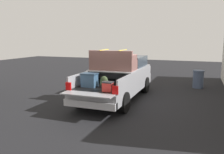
# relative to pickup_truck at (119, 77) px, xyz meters

# --- Properties ---
(ground_plane) EXTENTS (40.00, 40.00, 0.00)m
(ground_plane) POSITION_rel_pickup_truck_xyz_m (-0.36, -0.00, -0.95)
(ground_plane) COLOR black
(pickup_truck) EXTENTS (6.05, 2.06, 2.23)m
(pickup_truck) POSITION_rel_pickup_truck_xyz_m (0.00, 0.00, 0.00)
(pickup_truck) COLOR gray
(pickup_truck) RESTS_ON ground_plane
(trash_can) EXTENTS (0.60, 0.60, 0.98)m
(trash_can) POSITION_rel_pickup_truck_xyz_m (3.51, -3.37, -0.45)
(trash_can) COLOR #3F4C66
(trash_can) RESTS_ON ground_plane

